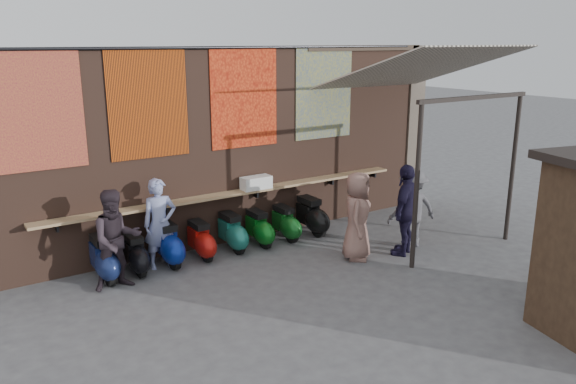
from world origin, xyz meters
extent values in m
plane|color=#474749|center=(0.00, 0.00, 0.00)|extent=(70.00, 70.00, 0.00)
cube|color=brown|center=(0.00, 2.70, 2.00)|extent=(10.00, 0.40, 4.00)
cube|color=#4C4238|center=(5.20, 2.70, 2.00)|extent=(0.50, 0.50, 4.00)
cube|color=#9E7A51|center=(0.00, 2.33, 1.10)|extent=(8.00, 0.32, 0.05)
cube|color=white|center=(0.44, 2.30, 1.26)|extent=(0.63, 0.29, 0.26)
cube|color=maroon|center=(-3.60, 2.48, 3.00)|extent=(1.50, 0.02, 2.00)
cube|color=#E7520D|center=(-1.70, 2.48, 3.00)|extent=(1.50, 0.02, 2.00)
cube|color=#DF461B|center=(0.30, 2.48, 3.00)|extent=(1.50, 0.02, 2.00)
cube|color=navy|center=(2.30, 2.48, 3.00)|extent=(1.50, 0.02, 2.00)
cylinder|color=black|center=(0.00, 2.47, 3.98)|extent=(9.50, 0.06, 0.06)
imported|color=#8893C6|center=(-1.80, 2.00, 0.85)|extent=(0.66, 0.48, 1.70)
imported|color=#2F242C|center=(-2.74, 1.53, 0.87)|extent=(0.87, 0.68, 1.74)
imported|color=black|center=(2.47, 0.00, 0.91)|extent=(1.15, 0.90, 1.82)
imported|color=#4F4E52|center=(2.91, 0.25, 0.82)|extent=(1.18, 0.87, 1.63)
imported|color=#825D53|center=(1.52, 0.33, 0.86)|extent=(0.99, 0.98, 1.73)
cube|color=beige|center=(3.50, 0.90, 3.55)|extent=(3.20, 3.28, 0.97)
cube|color=#33261C|center=(3.50, 2.49, 3.95)|extent=(3.30, 0.08, 0.12)
cube|color=black|center=(3.50, -0.60, 3.08)|extent=(3.00, 0.08, 0.08)
cylinder|color=black|center=(2.10, -0.60, 1.55)|extent=(0.09, 0.09, 3.10)
cylinder|color=black|center=(4.90, -0.60, 1.55)|extent=(0.09, 0.09, 3.10)
camera|label=1|loc=(-5.24, -7.48, 4.11)|focal=35.00mm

